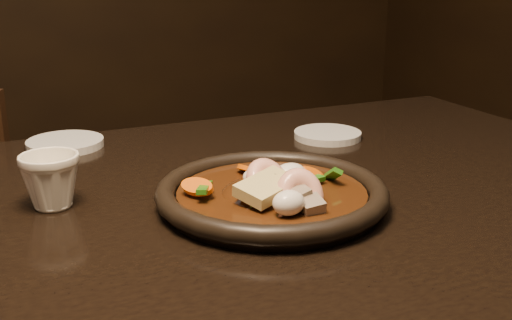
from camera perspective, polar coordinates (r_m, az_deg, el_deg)
name	(u,v)px	position (r m, az deg, el deg)	size (l,w,h in m)	color
table	(156,271)	(0.87, -8.85, -9.74)	(1.60, 0.90, 0.75)	black
plate	(272,194)	(0.86, 1.41, -3.08)	(0.31, 0.31, 0.03)	black
stirfry	(275,191)	(0.85, 1.71, -2.74)	(0.23, 0.20, 0.07)	#321809
soy_dish	(316,184)	(0.92, 5.37, -2.16)	(0.11, 0.11, 0.02)	silver
saucer_left	(65,143)	(1.17, -16.60, 1.44)	(0.13, 0.13, 0.01)	silver
saucer_right	(328,135)	(1.18, 6.38, 2.24)	(0.12, 0.12, 0.01)	silver
tea_cup	(51,179)	(0.88, -17.77, -1.63)	(0.08, 0.07, 0.08)	white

